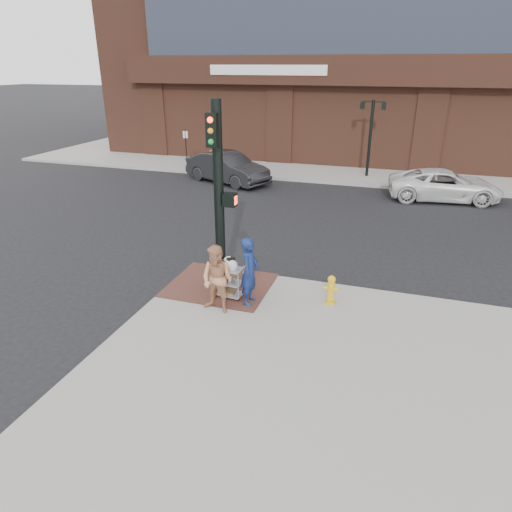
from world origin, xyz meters
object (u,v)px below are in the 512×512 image
(fire_hydrant, at_px, (331,289))
(woman_blue, at_px, (250,271))
(utility_cart, at_px, (227,279))
(sedan_dark, at_px, (227,168))
(traffic_signal_pole, at_px, (219,194))
(pedestrian_tan, at_px, (217,279))
(lamp_post, at_px, (371,130))
(minivan_white, at_px, (445,185))

(fire_hydrant, bearing_deg, woman_blue, -162.81)
(utility_cart, bearing_deg, sedan_dark, 111.46)
(traffic_signal_pole, xyz_separation_m, pedestrian_tan, (0.38, -1.21, -1.81))
(woman_blue, distance_m, utility_cart, 0.79)
(lamp_post, distance_m, utility_cart, 15.91)
(traffic_signal_pole, distance_m, pedestrian_tan, 2.21)
(woman_blue, xyz_separation_m, fire_hydrant, (2.00, 0.62, -0.50))
(woman_blue, height_order, sedan_dark, woman_blue)
(woman_blue, xyz_separation_m, sedan_dark, (-5.52, 12.47, -0.24))
(lamp_post, height_order, utility_cart, lamp_post)
(lamp_post, bearing_deg, sedan_dark, -154.60)
(lamp_post, relative_size, fire_hydrant, 5.09)
(lamp_post, height_order, fire_hydrant, lamp_post)
(pedestrian_tan, height_order, sedan_dark, pedestrian_tan)
(woman_blue, xyz_separation_m, utility_cart, (-0.67, 0.15, -0.39))
(woman_blue, bearing_deg, lamp_post, -6.41)
(pedestrian_tan, distance_m, utility_cart, 0.88)
(lamp_post, xyz_separation_m, sedan_dark, (-6.99, -3.32, -1.81))
(lamp_post, bearing_deg, traffic_signal_pole, -99.24)
(lamp_post, height_order, traffic_signal_pole, traffic_signal_pole)
(sedan_dark, distance_m, utility_cart, 13.24)
(pedestrian_tan, relative_size, sedan_dark, 0.36)
(lamp_post, bearing_deg, fire_hydrant, -88.00)
(pedestrian_tan, relative_size, fire_hydrant, 2.22)
(traffic_signal_pole, height_order, sedan_dark, traffic_signal_pole)
(minivan_white, bearing_deg, pedestrian_tan, 148.65)
(lamp_post, distance_m, pedestrian_tan, 16.65)
(pedestrian_tan, distance_m, sedan_dark, 14.01)
(pedestrian_tan, height_order, utility_cart, pedestrian_tan)
(lamp_post, distance_m, woman_blue, 15.94)
(woman_blue, relative_size, minivan_white, 0.36)
(traffic_signal_pole, relative_size, woman_blue, 2.79)
(woman_blue, distance_m, minivan_white, 13.58)
(lamp_post, distance_m, traffic_signal_pole, 15.43)
(sedan_dark, xyz_separation_m, utility_cart, (4.84, -12.32, -0.15))
(woman_blue, bearing_deg, pedestrian_tan, 135.26)
(pedestrian_tan, bearing_deg, traffic_signal_pole, 117.55)
(fire_hydrant, bearing_deg, traffic_signal_pole, -178.92)
(sedan_dark, height_order, fire_hydrant, sedan_dark)
(traffic_signal_pole, bearing_deg, lamp_post, 80.76)
(fire_hydrant, bearing_deg, pedestrian_tan, -154.20)
(pedestrian_tan, bearing_deg, sedan_dark, 120.41)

